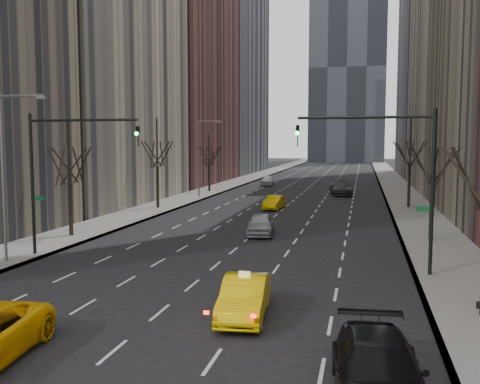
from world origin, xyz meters
The scene contains 22 objects.
ground centered at (0.00, 0.00, 0.00)m, with size 400.00×400.00×0.00m, color black.
sidewalk_left centered at (-12.25, 70.00, 0.07)m, with size 4.50×320.00×0.15m, color slate.
sidewalk_right centered at (12.25, 70.00, 0.07)m, with size 4.50×320.00×0.15m, color slate.
bld_left_far centered at (-21.50, 66.00, 22.00)m, with size 14.00×28.00×44.00m, color brown.
bld_left_deep centered at (-21.50, 96.00, 30.00)m, with size 14.00×30.00×60.00m, color slate.
bld_right_far centered at (21.50, 64.00, 25.00)m, with size 14.00×28.00×50.00m, color #B6A98B.
bld_right_deep centered at (21.50, 95.00, 29.00)m, with size 14.00×30.00×58.00m, color slate.
tree_lw_b centered at (-12.00, 18.00, 3.72)m, with size 3.36×3.50×7.82m.
tree_lw_c centered at (-12.00, 34.00, 4.04)m, with size 3.36×3.50×8.74m.
tree_lw_d centered at (-12.00, 52.00, 3.56)m, with size 3.36×3.50×7.36m.
tree_rw_b centered at (12.00, 22.00, 3.72)m, with size 3.36×3.50×7.82m.
tree_rw_c centered at (12.00, 40.00, 4.04)m, with size 3.36×3.50×8.74m.
traffic_mast_left centered at (-9.11, 12.00, 5.49)m, with size 6.69×0.39×8.00m.
traffic_mast_right centered at (9.11, 12.00, 5.49)m, with size 6.69×0.39×8.00m.
streetlight_near centered at (-10.84, 10.00, 5.62)m, with size 2.83×0.22×9.00m.
streetlight_far centered at (-10.84, 45.00, 5.62)m, with size 2.83×0.22×9.00m.
taxi_sedan centered at (3.30, 4.24, 0.76)m, with size 1.61×4.60×1.52m, color yellow.
silver_sedan_ahead centered at (0.55, 21.86, 0.76)m, with size 1.79×4.45×1.52m, color #A1A5A9.
parked_suv_black centered at (8.01, -1.51, 0.81)m, with size 2.26×5.57×1.62m, color black.
far_taxi centered at (-0.81, 36.31, 0.66)m, with size 1.41×4.03×1.33m, color yellow.
far_suv_grey centered at (4.92, 52.00, 0.88)m, with size 2.47×6.07×1.76m, color #2F2F34.
far_car_white centered at (-6.42, 64.04, 0.76)m, with size 1.80×4.48×1.53m, color silver.
Camera 1 is at (7.53, -14.87, 6.56)m, focal length 40.00 mm.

